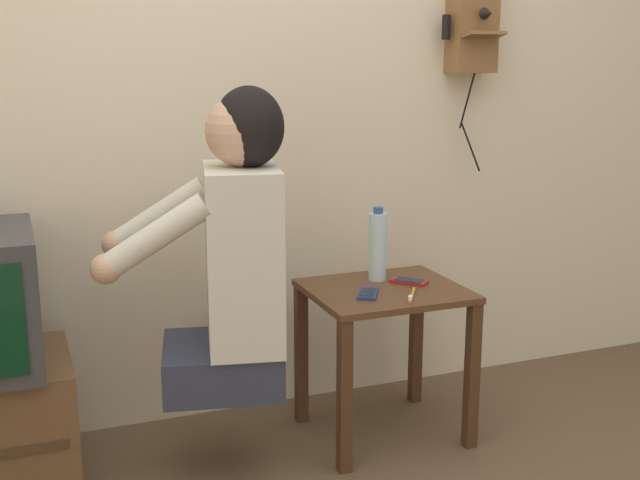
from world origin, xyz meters
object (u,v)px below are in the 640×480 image
water_bottle (378,246)px  toothbrush (412,296)px  person (233,249)px  cell_phone_spare (409,281)px  wall_phone_antique (472,21)px  cell_phone_held (368,293)px

water_bottle → toothbrush: (0.01, -0.23, -0.12)m
person → cell_phone_spare: person is taller
wall_phone_antique → water_bottle: (-0.49, -0.23, -0.77)m
person → water_bottle: bearing=-61.9°
cell_phone_spare → water_bottle: bearing=95.7°
wall_phone_antique → cell_phone_held: (-0.59, -0.39, -0.88)m
cell_phone_spare → water_bottle: (-0.08, 0.08, 0.12)m
water_bottle → toothbrush: size_ratio=1.90×
toothbrush → wall_phone_antique: bearing=-102.9°
cell_phone_held → person: bearing=-149.7°
cell_phone_held → toothbrush: bearing=-2.4°
person → water_bottle: 0.58m
toothbrush → person: bearing=25.1°
person → wall_phone_antique: 1.31m
cell_phone_spare → toothbrush: bearing=-156.3°
wall_phone_antique → water_bottle: bearing=-154.7°
wall_phone_antique → toothbrush: 1.10m
wall_phone_antique → toothbrush: (-0.47, -0.46, -0.88)m
cell_phone_held → cell_phone_spare: (0.19, 0.08, 0.00)m
person → water_bottle: size_ratio=3.57×
cell_phone_held → water_bottle: size_ratio=0.53×
cell_phone_spare → water_bottle: size_ratio=0.51×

